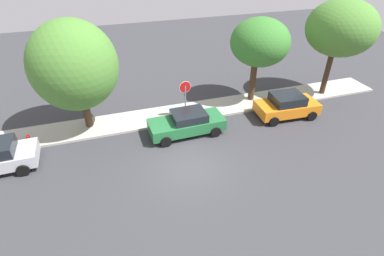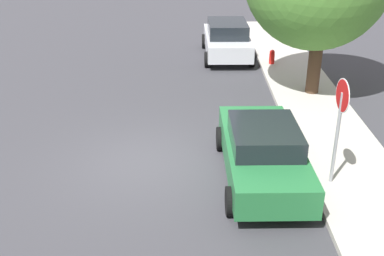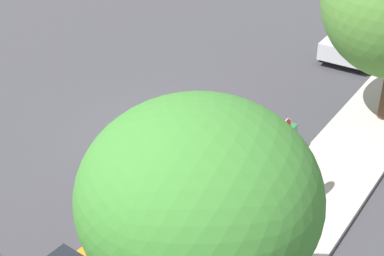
# 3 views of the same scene
# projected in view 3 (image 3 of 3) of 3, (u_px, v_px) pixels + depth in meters

# --- Properties ---
(ground_plane) EXTENTS (60.00, 60.00, 0.00)m
(ground_plane) POSITION_uv_depth(u_px,v_px,m) (167.00, 138.00, 18.56)
(ground_plane) COLOR #38383D
(sidewalk_curb) EXTENTS (32.00, 2.36, 0.14)m
(sidewalk_curb) POSITION_uv_depth(u_px,v_px,m) (320.00, 191.00, 16.09)
(sidewalk_curb) COLOR #B2ADA3
(sidewalk_curb) RESTS_ON ground_plane
(stop_sign) EXTENTS (0.76, 0.08, 2.68)m
(stop_sign) POSITION_uv_depth(u_px,v_px,m) (284.00, 149.00, 14.68)
(stop_sign) COLOR gray
(stop_sign) RESTS_ON ground_plane
(parked_car_green) EXTENTS (4.50, 2.05, 1.45)m
(parked_car_green) POSITION_uv_depth(u_px,v_px,m) (234.00, 158.00, 16.28)
(parked_car_green) COLOR #236B38
(parked_car_green) RESTS_ON ground_plane
(parked_car_silver) EXTENTS (4.32, 2.12, 1.55)m
(parked_car_silver) POSITION_uv_depth(u_px,v_px,m) (359.00, 35.00, 23.69)
(parked_car_silver) COLOR silver
(parked_car_silver) RESTS_ON ground_plane
(street_tree_mid_block) EXTENTS (3.88, 3.88, 5.83)m
(street_tree_mid_block) POSITION_uv_depth(u_px,v_px,m) (199.00, 198.00, 9.16)
(street_tree_mid_block) COLOR #422D1E
(street_tree_mid_block) RESTS_ON ground_plane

